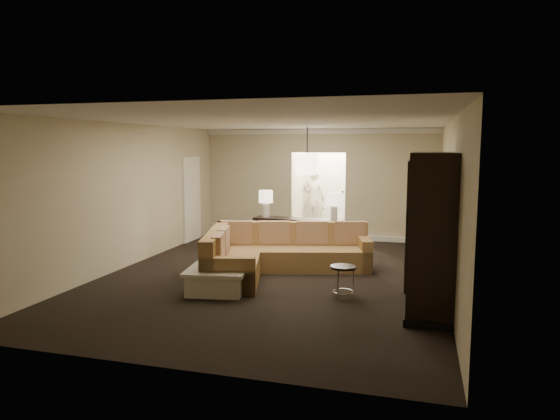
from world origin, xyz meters
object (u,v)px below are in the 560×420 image
(armoire, at_px, (431,237))
(sectional_sofa, at_px, (273,254))
(console_table, at_px, (299,233))
(drink_table, at_px, (343,275))
(person, at_px, (314,195))
(coffee_table, at_px, (218,279))

(armoire, bearing_deg, sectional_sofa, 151.67)
(console_table, xyz_separation_m, drink_table, (1.43, -2.97, -0.11))
(sectional_sofa, distance_m, console_table, 1.81)
(console_table, bearing_deg, armoire, -47.00)
(sectional_sofa, relative_size, drink_table, 6.22)
(sectional_sofa, distance_m, person, 5.26)
(armoire, bearing_deg, person, 114.73)
(sectional_sofa, bearing_deg, console_table, 73.14)
(sectional_sofa, height_order, coffee_table, sectional_sofa)
(sectional_sofa, relative_size, person, 1.63)
(sectional_sofa, height_order, console_table, sectional_sofa)
(coffee_table, height_order, armoire, armoire)
(drink_table, xyz_separation_m, person, (-1.81, 6.38, 0.60))
(coffee_table, distance_m, person, 6.66)
(console_table, xyz_separation_m, person, (-0.38, 3.41, 0.49))
(person, bearing_deg, console_table, 96.99)
(armoire, distance_m, person, 7.39)
(console_table, bearing_deg, sectional_sofa, -88.35)
(armoire, xyz_separation_m, person, (-3.09, 6.71, -0.13))
(person, bearing_deg, armoire, 115.29)
(coffee_table, height_order, drink_table, drink_table)
(sectional_sofa, height_order, armoire, armoire)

